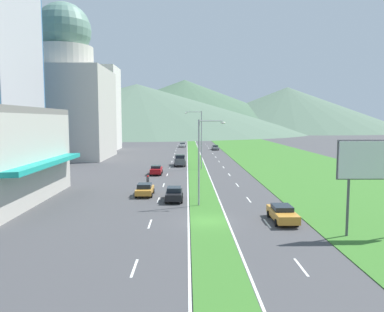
{
  "coord_description": "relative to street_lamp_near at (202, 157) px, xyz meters",
  "views": [
    {
      "loc": [
        -1.9,
        -32.32,
        8.99
      ],
      "look_at": [
        -1.01,
        29.78,
        2.95
      ],
      "focal_mm": 34.92,
      "sensor_mm": 36.0,
      "label": 1
    }
  ],
  "objects": [
    {
      "name": "billboard_roadside",
      "position": [
        12.84,
        -10.53,
        0.47
      ],
      "size": [
        6.02,
        0.28,
        7.49
      ],
      "color": "#4C4C51",
      "rests_on": "ground_plane"
    },
    {
      "name": "car_2",
      "position": [
        -6.6,
        22.58,
        -4.41
      ],
      "size": [
        1.92,
        4.42,
        1.52
      ],
      "rotation": [
        0.0,
        0.0,
        1.57
      ],
      "color": "maroon",
      "rests_on": "ground_plane"
    },
    {
      "name": "lane_dash_left_9",
      "position": [
        -4.77,
        60.76,
        -5.19
      ],
      "size": [
        0.16,
        2.8,
        0.01
      ],
      "primitive_type": "cube",
      "color": "silver",
      "rests_on": "ground_plane"
    },
    {
      "name": "street_lamp_near",
      "position": [
        0.0,
        0.0,
        0.0
      ],
      "size": [
        2.86,
        0.36,
        9.02
      ],
      "color": "#99999E",
      "rests_on": "ground_plane"
    },
    {
      "name": "edge_line_median_left",
      "position": [
        -1.42,
        53.87,
        -5.19
      ],
      "size": [
        0.16,
        240.0,
        0.01
      ],
      "primitive_type": "cube",
      "color": "silver",
      "rests_on": "ground_plane"
    },
    {
      "name": "car_1",
      "position": [
        -6.57,
        5.37,
        -4.45
      ],
      "size": [
        2.02,
        4.13,
        1.46
      ],
      "rotation": [
        0.0,
        0.0,
        1.57
      ],
      "color": "#C6842D",
      "rests_on": "ground_plane"
    },
    {
      "name": "lane_dash_left_1",
      "position": [
        -4.77,
        -16.47,
        -5.19
      ],
      "size": [
        0.16,
        2.8,
        0.01
      ],
      "primitive_type": "cube",
      "color": "silver",
      "rests_on": "ground_plane"
    },
    {
      "name": "domed_building",
      "position": [
        -29.74,
        49.67,
        9.55
      ],
      "size": [
        19.66,
        19.66,
        35.61
      ],
      "color": "#B7B2A8",
      "rests_on": "ground_plane"
    },
    {
      "name": "lane_dash_left_7",
      "position": [
        -4.77,
        41.45,
        -5.19
      ],
      "size": [
        0.16,
        2.8,
        0.01
      ],
      "primitive_type": "cube",
      "color": "silver",
      "rests_on": "ground_plane"
    },
    {
      "name": "edge_line_median_right",
      "position": [
        2.08,
        53.87,
        -5.19
      ],
      "size": [
        0.16,
        240.0,
        0.01
      ],
      "primitive_type": "cube",
      "color": "silver",
      "rests_on": "ground_plane"
    },
    {
      "name": "lane_dash_right_3",
      "position": [
        5.43,
        2.84,
        -5.19
      ],
      "size": [
        0.16,
        2.8,
        0.01
      ],
      "primitive_type": "cube",
      "color": "silver",
      "rests_on": "ground_plane"
    },
    {
      "name": "lane_dash_right_7",
      "position": [
        5.43,
        41.45,
        -5.19
      ],
      "size": [
        0.16,
        2.8,
        0.01
      ],
      "primitive_type": "cube",
      "color": "silver",
      "rests_on": "ground_plane"
    },
    {
      "name": "lane_dash_right_1",
      "position": [
        5.43,
        -16.47,
        -5.19
      ],
      "size": [
        0.16,
        2.8,
        0.01
      ],
      "primitive_type": "cube",
      "color": "silver",
      "rests_on": "ground_plane"
    },
    {
      "name": "car_5",
      "position": [
        -2.94,
        84.76,
        -4.43
      ],
      "size": [
        2.02,
        4.28,
        1.49
      ],
      "rotation": [
        0.0,
        0.0,
        1.57
      ],
      "color": "silver",
      "rests_on": "ground_plane"
    },
    {
      "name": "lane_dash_right_8",
      "position": [
        5.43,
        51.11,
        -5.19
      ],
      "size": [
        0.16,
        2.8,
        0.01
      ],
      "primitive_type": "cube",
      "color": "silver",
      "rests_on": "ground_plane"
    },
    {
      "name": "lane_dash_left_2",
      "position": [
        -4.77,
        -6.82,
        -5.19
      ],
      "size": [
        0.16,
        2.8,
        0.01
      ],
      "primitive_type": "cube",
      "color": "silver",
      "rests_on": "ground_plane"
    },
    {
      "name": "lane_dash_right_6",
      "position": [
        5.43,
        31.8,
        -5.19
      ],
      "size": [
        0.16,
        2.8,
        0.01
      ],
      "primitive_type": "cube",
      "color": "silver",
      "rests_on": "ground_plane"
    },
    {
      "name": "lane_dash_left_3",
      "position": [
        -4.77,
        2.84,
        -5.19
      ],
      "size": [
        0.16,
        2.8,
        0.01
      ],
      "primitive_type": "cube",
      "color": "silver",
      "rests_on": "ground_plane"
    },
    {
      "name": "lane_dash_right_13",
      "position": [
        5.43,
        99.37,
        -5.19
      ],
      "size": [
        0.16,
        2.8,
        0.01
      ],
      "primitive_type": "cube",
      "color": "silver",
      "rests_on": "ground_plane"
    },
    {
      "name": "lane_dash_left_10",
      "position": [
        -4.77,
        70.41,
        -5.19
      ],
      "size": [
        0.16,
        2.8,
        0.01
      ],
      "primitive_type": "cube",
      "color": "silver",
      "rests_on": "ground_plane"
    },
    {
      "name": "lane_dash_left_6",
      "position": [
        -4.77,
        31.8,
        -5.19
      ],
      "size": [
        0.16,
        2.8,
        0.01
      ],
      "primitive_type": "cube",
      "color": "silver",
      "rests_on": "ground_plane"
    },
    {
      "name": "lane_dash_right_10",
      "position": [
        5.43,
        70.41,
        -5.19
      ],
      "size": [
        0.16,
        2.8,
        0.01
      ],
      "primitive_type": "cube",
      "color": "silver",
      "rests_on": "ground_plane"
    },
    {
      "name": "lane_dash_right_11",
      "position": [
        5.43,
        80.07,
        -5.19
      ],
      "size": [
        0.16,
        2.8,
        0.01
      ],
      "primitive_type": "cube",
      "color": "silver",
      "rests_on": "ground_plane"
    },
    {
      "name": "lane_dash_right_2",
      "position": [
        5.43,
        -6.82,
        -5.19
      ],
      "size": [
        0.16,
        2.8,
        0.01
      ],
      "primitive_type": "cube",
      "color": "silver",
      "rests_on": "ground_plane"
    },
    {
      "name": "hill_far_left",
      "position": [
        -37.06,
        230.92,
        11.96
      ],
      "size": [
        239.49,
        239.49,
        34.32
      ],
      "primitive_type": "cone",
      "color": "#516B56",
      "rests_on": "ground_plane"
    },
    {
      "name": "car_4",
      "position": [
        6.89,
        -6.22,
        -4.44
      ],
      "size": [
        2.0,
        4.79,
        1.44
      ],
      "rotation": [
        0.0,
        0.0,
        -1.57
      ],
      "color": "#C6842D",
      "rests_on": "ground_plane"
    },
    {
      "name": "midrise_colored",
      "position": [
        -28.28,
        74.61,
        7.12
      ],
      "size": [
        12.11,
        12.11,
        24.63
      ],
      "primitive_type": "cube",
      "color": "silver",
      "rests_on": "ground_plane"
    },
    {
      "name": "pickup_truck_0",
      "position": [
        -2.89,
        34.68,
        -4.21
      ],
      "size": [
        2.18,
        5.4,
        2.0
      ],
      "rotation": [
        0.0,
        0.0,
        1.57
      ],
      "color": "#515459",
      "rests_on": "ground_plane"
    },
    {
      "name": "lane_dash_right_12",
      "position": [
        5.43,
        89.72,
        -5.19
      ],
      "size": [
        0.16,
        2.8,
        0.01
      ],
      "primitive_type": "cube",
      "color": "silver",
      "rests_on": "ground_plane"
    },
    {
      "name": "lane_dash_right_4",
      "position": [
        5.43,
        12.49,
        -5.19
      ],
      "size": [
        0.16,
        2.8,
        0.01
      ],
      "primitive_type": "cube",
      "color": "silver",
      "rests_on": "ground_plane"
    },
    {
      "name": "lane_dash_left_11",
      "position": [
        -4.77,
        80.07,
        -5.19
      ],
      "size": [
        0.16,
        2.8,
        0.01
      ],
      "primitive_type": "cube",
      "color": "silver",
      "rests_on": "ground_plane"
    },
    {
      "name": "lane_dash_left_4",
      "position": [
        -4.77,
        12.49,
        -5.19
      ],
      "size": [
        0.16,
        2.8,
        0.01
      ],
      "primitive_type": "cube",
      "color": "silver",
      "rests_on": "ground_plane"
    },
    {
      "name": "motorcycle_rider",
      "position": [
        -6.64,
        9.71,
        -4.45
      ],
      "size": [
        0.36,
        2.0,
        1.8
      ],
      "rotation": [
        0.0,
        0.0,
        1.57
      ],
      "color": "black",
      "rests_on": "ground_plane"
    },
    {
      "name": "hill_far_center",
      "position": [
        -3.39,
        280.04,
        16.06
      ],
      "size": [
        223.94,
        223.94,
        42.51
      ],
      "primitive_type": "cone",
      "color": "#47664C",
      "rests_on": "ground_plane"
    },
    {
      "name": "lane_dash_left_13",
      "position": [
        -4.77,
        99.37,
        -5.19
      ],
      "size": [
        0.16,
        2.8,
        0.01
      ],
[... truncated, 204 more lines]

